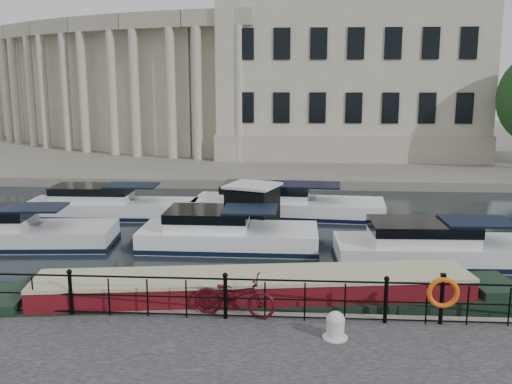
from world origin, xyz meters
TOP-DOWN VIEW (x-y plane):
  - ground_plane at (0.00, 0.00)m, footprint 160.00×160.00m
  - far_bank at (0.00, 39.00)m, footprint 120.00×42.00m
  - railing at (0.00, -2.25)m, footprint 24.14×0.14m
  - civic_building at (-1.00, 34.71)m, footprint 53.55×31.84m
  - bicycle at (0.21, -2.10)m, footprint 2.23×1.07m
  - mooring_bollard at (2.70, -3.22)m, footprint 0.59×0.59m
  - life_ring_post at (5.37, -2.29)m, footprint 0.80×0.21m
  - narrowboat at (0.64, -0.69)m, footprint 15.27×4.09m
  - harbour_hut at (-0.05, 8.28)m, footprint 3.40×3.13m
  - cabin_cruisers at (-1.66, 7.67)m, footprint 25.21×10.22m

SIDE VIEW (x-z plane):
  - ground_plane at x=0.00m, z-range 0.00..0.00m
  - far_bank at x=0.00m, z-range 0.00..0.55m
  - narrowboat at x=0.64m, z-range -0.41..1.14m
  - cabin_cruisers at x=-1.66m, z-range -0.63..1.36m
  - mooring_bollard at x=2.70m, z-range 0.53..1.20m
  - harbour_hut at x=-0.05m, z-range -0.13..2.04m
  - bicycle at x=0.21m, z-range 0.55..1.67m
  - railing at x=0.00m, z-range 0.59..1.81m
  - life_ring_post at x=5.37m, z-range 0.71..2.02m
  - civic_building at x=-1.00m, z-range -1.39..15.46m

